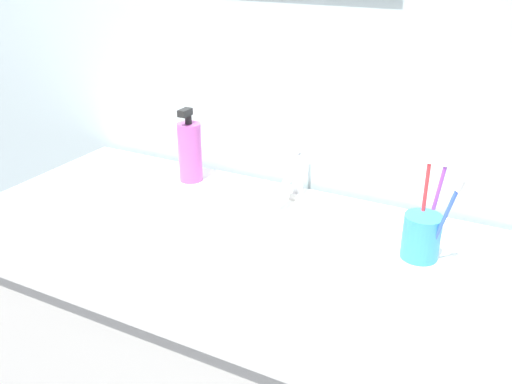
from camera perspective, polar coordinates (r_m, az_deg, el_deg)
tiled_wall_back at (r=1.29m, az=4.94°, el=16.62°), size 2.37×0.04×2.40m
sink_basin at (r=1.14m, az=-0.71°, el=-6.35°), size 0.45×0.45×0.11m
faucet at (r=1.27m, az=3.86°, el=1.58°), size 0.02×0.15×0.11m
toothbrush_cup at (r=1.08m, az=16.26°, el=-4.34°), size 0.07×0.07×0.09m
toothbrush_blue at (r=1.03m, az=18.52°, el=-2.24°), size 0.05×0.04×0.18m
toothbrush_red at (r=1.08m, az=16.63°, el=-0.34°), size 0.01×0.04×0.19m
toothbrush_purple at (r=1.09m, az=17.72°, el=-0.46°), size 0.03×0.05×0.19m
soap_dispenser at (r=1.37m, az=-6.66°, el=4.12°), size 0.06×0.06×0.18m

